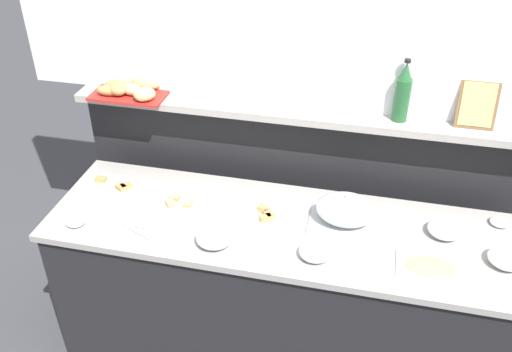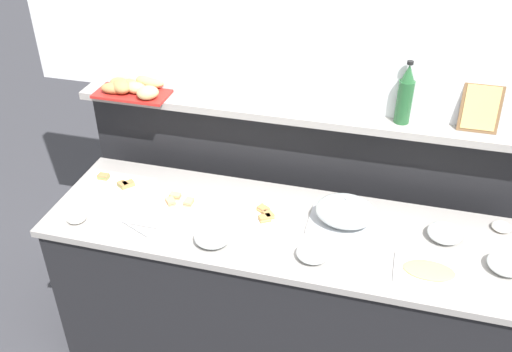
# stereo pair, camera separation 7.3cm
# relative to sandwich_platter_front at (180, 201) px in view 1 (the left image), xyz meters

# --- Properties ---
(ground_plane) EXTENTS (12.00, 12.00, 0.00)m
(ground_plane) POSITION_rel_sandwich_platter_front_xyz_m (0.54, 0.53, -0.94)
(ground_plane) COLOR #38383D
(buffet_counter) EXTENTS (2.28, 0.70, 0.93)m
(buffet_counter) POSITION_rel_sandwich_platter_front_xyz_m (0.54, -0.07, -0.47)
(buffet_counter) COLOR black
(buffet_counter) RESTS_ON ground_plane
(back_ledge_unit) EXTENTS (2.43, 0.22, 1.32)m
(back_ledge_unit) POSITION_rel_sandwich_platter_front_xyz_m (0.54, 0.46, -0.25)
(back_ledge_unit) COLOR black
(back_ledge_unit) RESTS_ON ground_plane
(sandwich_platter_front) EXTENTS (0.29, 0.17, 0.04)m
(sandwich_platter_front) POSITION_rel_sandwich_platter_front_xyz_m (0.00, 0.00, 0.00)
(sandwich_platter_front) COLOR white
(sandwich_platter_front) RESTS_ON buffet_counter
(sandwich_platter_rear) EXTENTS (0.34, 0.17, 0.04)m
(sandwich_platter_rear) POSITION_rel_sandwich_platter_front_xyz_m (0.44, -0.01, -0.00)
(sandwich_platter_rear) COLOR white
(sandwich_platter_rear) RESTS_ON buffet_counter
(sandwich_platter_side) EXTENTS (0.36, 0.16, 0.04)m
(sandwich_platter_side) POSITION_rel_sandwich_platter_front_xyz_m (-0.38, 0.06, -0.00)
(sandwich_platter_side) COLOR white
(sandwich_platter_side) RESTS_ON buffet_counter
(cold_cuts_platter) EXTENTS (0.29, 0.19, 0.02)m
(cold_cuts_platter) POSITION_rel_sandwich_platter_front_xyz_m (1.23, -0.22, -0.00)
(cold_cuts_platter) COLOR white
(cold_cuts_platter) RESTS_ON buffet_counter
(serving_cloche) EXTENTS (0.34, 0.24, 0.17)m
(serving_cloche) POSITION_rel_sandwich_platter_front_xyz_m (0.83, 0.02, 0.06)
(serving_cloche) COLOR #B7BABF
(serving_cloche) RESTS_ON buffet_counter
(glass_bowl_large) EXTENTS (0.16, 0.16, 0.06)m
(glass_bowl_large) POSITION_rel_sandwich_platter_front_xyz_m (1.30, 0.04, 0.02)
(glass_bowl_large) COLOR silver
(glass_bowl_large) RESTS_ON buffet_counter
(glass_bowl_medium) EXTENTS (0.17, 0.17, 0.07)m
(glass_bowl_medium) POSITION_rel_sandwich_platter_front_xyz_m (0.26, -0.26, 0.02)
(glass_bowl_medium) COLOR silver
(glass_bowl_medium) RESTS_ON buffet_counter
(glass_bowl_small) EXTENTS (0.16, 0.16, 0.06)m
(glass_bowl_small) POSITION_rel_sandwich_platter_front_xyz_m (1.55, -0.11, 0.02)
(glass_bowl_small) COLOR silver
(glass_bowl_small) RESTS_ON buffet_counter
(glass_bowl_extra) EXTENTS (0.15, 0.15, 0.06)m
(glass_bowl_extra) POSITION_rel_sandwich_platter_front_xyz_m (0.73, -0.25, 0.02)
(glass_bowl_extra) COLOR silver
(glass_bowl_extra) RESTS_ON buffet_counter
(condiment_bowl_teal) EXTENTS (0.09, 0.09, 0.03)m
(condiment_bowl_teal) POSITION_rel_sandwich_platter_front_xyz_m (1.56, 0.18, 0.01)
(condiment_bowl_teal) COLOR silver
(condiment_bowl_teal) RESTS_ON buffet_counter
(condiment_bowl_cream) EXTENTS (0.09, 0.09, 0.03)m
(condiment_bowl_cream) POSITION_rel_sandwich_platter_front_xyz_m (-0.43, -0.28, 0.01)
(condiment_bowl_cream) COLOR silver
(condiment_bowl_cream) RESTS_ON buffet_counter
(serving_tongs) EXTENTS (0.19, 0.09, 0.01)m
(serving_tongs) POSITION_rel_sandwich_platter_front_xyz_m (-0.12, -0.25, -0.00)
(serving_tongs) COLOR #B7BABF
(serving_tongs) RESTS_ON buffet_counter
(wine_bottle_green) EXTENTS (0.08, 0.08, 0.32)m
(wine_bottle_green) POSITION_rel_sandwich_platter_front_xyz_m (1.03, 0.41, 0.52)
(wine_bottle_green) COLOR #23562D
(wine_bottle_green) RESTS_ON back_ledge_unit
(bread_basket) EXTENTS (0.40, 0.30, 0.08)m
(bread_basket) POSITION_rel_sandwich_platter_front_xyz_m (-0.38, 0.37, 0.41)
(bread_basket) COLOR #B2231E
(bread_basket) RESTS_ON back_ledge_unit
(framed_picture) EXTENTS (0.18, 0.07, 0.24)m
(framed_picture) POSITION_rel_sandwich_platter_front_xyz_m (1.38, 0.42, 0.49)
(framed_picture) COLOR brown
(framed_picture) RESTS_ON back_ledge_unit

